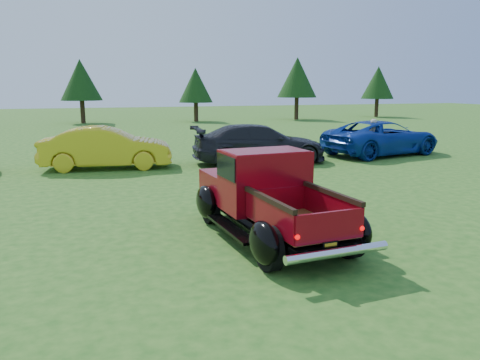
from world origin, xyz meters
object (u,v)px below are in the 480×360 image
(tree_mid_right, at_px, (196,85))
(show_car_yellow, at_px, (107,148))
(tree_east, at_px, (297,78))
(tree_mid_left, at_px, (81,80))
(show_car_blue, at_px, (382,138))
(show_car_grey, at_px, (259,144))
(tree_far_east, at_px, (378,83))
(spectator, at_px, (372,138))
(pickup_truck, at_px, (264,194))

(tree_mid_right, height_order, show_car_yellow, tree_mid_right)
(tree_east, distance_m, show_car_yellow, 27.36)
(tree_mid_left, distance_m, show_car_blue, 25.75)
(show_car_yellow, relative_size, show_car_grey, 0.89)
(tree_far_east, distance_m, spectator, 27.62)
(tree_far_east, relative_size, pickup_truck, 1.05)
(tree_mid_left, height_order, show_car_blue, tree_mid_left)
(tree_mid_right, xyz_separation_m, tree_far_east, (18.00, 0.50, 0.27))
(tree_mid_left, distance_m, tree_mid_right, 9.06)
(tree_far_east, distance_m, show_car_blue, 26.90)
(tree_mid_left, relative_size, tree_east, 0.93)
(tree_far_east, xyz_separation_m, show_car_yellow, (-26.35, -21.95, -2.50))
(show_car_yellow, bearing_deg, show_car_grey, -88.11)
(tree_mid_left, xyz_separation_m, show_car_blue, (11.95, -22.66, -2.65))
(tree_east, xyz_separation_m, show_car_blue, (-6.05, -21.16, -2.92))
(tree_mid_right, height_order, pickup_truck, tree_mid_right)
(tree_mid_left, distance_m, spectator, 25.73)
(tree_east, distance_m, show_car_blue, 22.20)
(tree_mid_left, relative_size, show_car_grey, 0.99)
(tree_east, xyz_separation_m, show_car_grey, (-11.79, -21.55, -2.92))
(show_car_grey, bearing_deg, tree_mid_left, 20.25)
(tree_mid_left, bearing_deg, tree_mid_right, -6.34)
(tree_east, xyz_separation_m, spectator, (-6.80, -21.52, -2.87))
(tree_mid_left, xyz_separation_m, show_car_yellow, (0.65, -22.45, -2.64))
(tree_mid_right, distance_m, show_car_yellow, 23.12)
(tree_east, distance_m, tree_far_east, 9.06)
(show_car_grey, relative_size, show_car_blue, 0.96)
(tree_east, height_order, tree_far_east, tree_east)
(pickup_truck, xyz_separation_m, show_car_yellow, (-2.53, 8.78, -0.05))
(tree_far_east, relative_size, show_car_grey, 0.95)
(tree_mid_left, relative_size, pickup_truck, 1.09)
(tree_east, distance_m, show_car_grey, 24.74)
(show_car_yellow, bearing_deg, show_car_blue, -82.96)
(tree_mid_left, height_order, spectator, tree_mid_left)
(spectator, bearing_deg, tree_mid_right, -118.64)
(tree_mid_right, relative_size, show_car_blue, 0.84)
(tree_far_east, xyz_separation_m, show_car_blue, (-15.05, -22.16, -2.51))
(tree_mid_right, bearing_deg, show_car_grey, -97.21)
(show_car_blue, bearing_deg, show_car_yellow, 77.57)
(pickup_truck, bearing_deg, tree_east, 59.78)
(tree_east, distance_m, pickup_truck, 33.34)
(pickup_truck, bearing_deg, tree_far_east, 48.49)
(tree_mid_right, bearing_deg, pickup_truck, -100.91)
(tree_mid_right, bearing_deg, tree_far_east, 1.59)
(tree_mid_right, distance_m, tree_far_east, 18.01)
(show_car_yellow, bearing_deg, tree_mid_right, -13.17)
(tree_mid_right, relative_size, spectator, 2.81)
(show_car_yellow, bearing_deg, tree_mid_left, 9.76)
(tree_east, xyz_separation_m, pickup_truck, (-14.82, -29.72, -2.87))
(tree_mid_left, xyz_separation_m, show_car_grey, (6.21, -23.05, -2.65))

